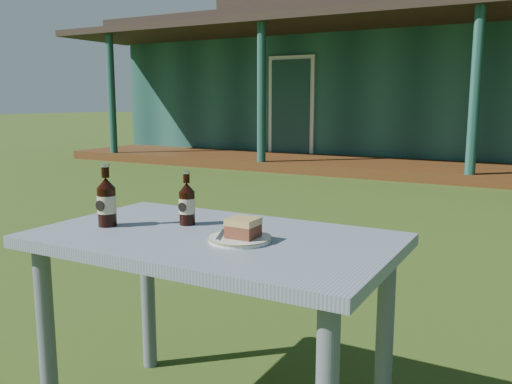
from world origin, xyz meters
The scene contains 9 objects.
ground centered at (0.00, 0.00, 0.00)m, with size 80.00×80.00×0.00m, color #334916.
pavilion centered at (0.00, 9.39, 1.61)m, with size 15.80×8.30×3.45m.
cafe_table centered at (0.00, -1.60, 0.62)m, with size 1.20×0.70×0.72m.
plate centered at (0.12, -1.63, 0.73)m, with size 0.20×0.20×0.01m.
cake_slice centered at (0.13, -1.63, 0.77)m, with size 0.09×0.09×0.06m.
fork centered at (0.06, -1.64, 0.74)m, with size 0.01×0.14×0.00m, color silver.
cola_bottle_near centered at (-0.16, -1.52, 0.80)m, with size 0.06×0.06×0.19m.
cola_bottle_far centered at (-0.40, -1.67, 0.81)m, with size 0.07×0.07×0.22m.
bottle_cap centered at (0.01, -1.50, 0.72)m, with size 0.03×0.03×0.01m, color silver.
Camera 1 is at (0.97, -3.07, 1.16)m, focal length 38.00 mm.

